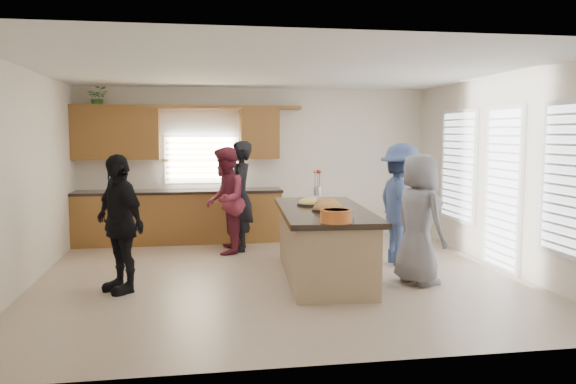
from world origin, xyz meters
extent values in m
plane|color=tan|center=(0.00, 0.00, 0.00)|extent=(6.50, 6.50, 0.00)
cube|color=silver|center=(0.00, 3.00, 1.40)|extent=(6.50, 0.02, 2.80)
cube|color=silver|center=(0.00, -3.00, 1.40)|extent=(6.50, 0.02, 2.80)
cube|color=silver|center=(-3.25, 0.00, 1.40)|extent=(0.02, 6.00, 2.80)
cube|color=silver|center=(3.25, 0.00, 1.40)|extent=(0.02, 6.00, 2.80)
cube|color=white|center=(0.00, 0.00, 2.80)|extent=(6.50, 6.00, 0.02)
cube|color=brown|center=(-1.43, 2.69, 0.45)|extent=(3.65, 0.62, 0.90)
cube|color=black|center=(-1.43, 2.69, 0.93)|extent=(3.70, 0.65, 0.05)
cube|color=brown|center=(-2.50, 2.82, 1.95)|extent=(1.50, 0.36, 0.90)
cube|color=brown|center=(0.05, 2.82, 1.95)|extent=(0.70, 0.36, 0.90)
cube|color=brown|center=(-1.23, 2.82, 2.43)|extent=(4.05, 0.40, 0.06)
cube|color=olive|center=(-1.00, 2.96, 1.48)|extent=(1.35, 0.08, 0.85)
cube|color=white|center=(3.22, 1.30, 1.42)|extent=(0.06, 1.10, 1.75)
cube|color=white|center=(3.22, -0.10, 1.17)|extent=(0.06, 0.85, 2.25)
cube|color=white|center=(3.22, -1.60, 1.42)|extent=(0.06, 1.10, 1.75)
cube|color=tan|center=(0.59, -0.11, 0.44)|extent=(1.18, 2.57, 0.88)
cube|color=black|center=(0.59, -0.11, 0.92)|extent=(1.34, 2.78, 0.07)
cube|color=black|center=(0.59, -0.11, 0.04)|extent=(1.09, 2.48, 0.08)
cylinder|color=black|center=(0.61, -0.34, 0.96)|extent=(0.46, 0.46, 0.02)
ellipsoid|color=#B47138|center=(0.61, -0.34, 0.98)|extent=(0.41, 0.41, 0.18)
cylinder|color=black|center=(0.69, 0.16, 0.96)|extent=(0.41, 0.41, 0.02)
ellipsoid|color=#B47138|center=(0.69, 0.16, 0.98)|extent=(0.37, 0.37, 0.17)
cylinder|color=black|center=(0.49, 0.27, 0.96)|extent=(0.40, 0.40, 0.02)
ellipsoid|color=#E1C060|center=(0.49, 0.27, 0.98)|extent=(0.36, 0.36, 0.16)
cylinder|color=orange|center=(0.46, -1.32, 1.02)|extent=(0.36, 0.36, 0.15)
cylinder|color=beige|center=(0.46, -1.32, 1.08)|extent=(0.30, 0.30, 0.04)
cylinder|color=white|center=(0.72, -1.03, 1.00)|extent=(0.08, 0.08, 0.10)
cylinder|color=#977DB6|center=(0.69, 0.94, 0.97)|extent=(0.25, 0.25, 0.04)
cylinder|color=silver|center=(0.77, 1.12, 1.04)|extent=(0.11, 0.11, 0.18)
imported|color=#447F33|center=(-2.78, 2.82, 2.59)|extent=(0.37, 0.33, 0.37)
imported|color=black|center=(-0.40, 1.83, 0.92)|extent=(0.48, 0.70, 1.84)
imported|color=maroon|center=(-0.65, 1.64, 0.87)|extent=(0.79, 0.95, 1.75)
imported|color=black|center=(-2.06, -0.39, 0.86)|extent=(0.93, 1.06, 1.71)
imported|color=#344672|center=(1.91, 0.44, 0.91)|extent=(0.74, 1.21, 1.82)
imported|color=slate|center=(1.74, -0.64, 0.85)|extent=(0.76, 0.96, 1.71)
camera|label=1|loc=(-1.10, -7.48, 1.97)|focal=35.00mm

